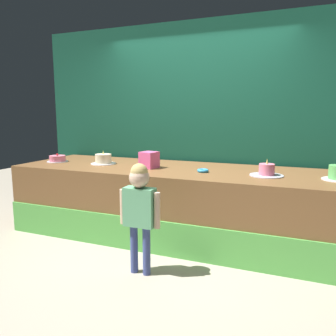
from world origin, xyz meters
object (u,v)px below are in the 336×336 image
cake_far_left (57,159)px  cake_center_right (267,171)px  pink_box (149,160)px  donut (203,171)px  cake_center_left (103,159)px  child_figure (140,204)px

cake_far_left → cake_center_right: 2.71m
cake_far_left → pink_box: bearing=0.5°
donut → pink_box: bearing=176.6°
cake_center_left → pink_box: bearing=-4.8°
child_figure → cake_center_left: (-1.03, 1.01, 0.22)m
child_figure → cake_center_right: bearing=43.7°
pink_box → cake_center_left: bearing=175.2°
cake_far_left → cake_center_left: (0.68, 0.07, 0.02)m
pink_box → donut: size_ratio=1.53×
cake_center_left → child_figure: bearing=-44.5°
pink_box → cake_center_right: pink_box is taller
child_figure → pink_box: child_figure is taller
donut → cake_center_right: size_ratio=0.36×
cake_center_left → cake_center_right: cake_center_right is taller
donut → cake_center_left: 1.36m
child_figure → donut: (0.32, 0.92, 0.18)m
pink_box → cake_center_right: bearing=0.1°
cake_center_left → cake_center_right: 2.03m
child_figure → cake_far_left: (-1.71, 0.94, 0.20)m
pink_box → cake_center_left: 0.68m
donut → cake_center_left: bearing=175.9°
child_figure → cake_far_left: size_ratio=3.76×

